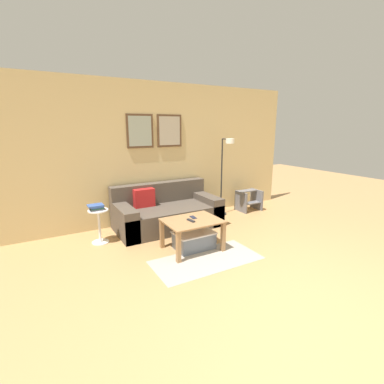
{
  "coord_description": "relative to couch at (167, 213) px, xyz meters",
  "views": [
    {
      "loc": [
        -2.18,
        -1.4,
        1.78
      ],
      "look_at": [
        -0.26,
        1.99,
        0.85
      ],
      "focal_mm": 26.0,
      "sensor_mm": 36.0,
      "label": 1
    }
  ],
  "objects": [
    {
      "name": "side_table",
      "position": [
        -1.2,
        -0.15,
        0.06
      ],
      "size": [
        0.3,
        0.3,
        0.54
      ],
      "color": "white",
      "rests_on": "ground_plane"
    },
    {
      "name": "book_stack",
      "position": [
        -1.22,
        -0.14,
        0.32
      ],
      "size": [
        0.24,
        0.19,
        0.08
      ],
      "color": "#4C4C51",
      "rests_on": "side_table"
    },
    {
      "name": "area_rug",
      "position": [
        -0.07,
        -1.46,
        -0.26
      ],
      "size": [
        1.48,
        0.71,
        0.01
      ],
      "primitive_type": "cube",
      "color": "#A39989",
      "rests_on": "ground_plane"
    },
    {
      "name": "couch",
      "position": [
        0.0,
        0.0,
        0.0
      ],
      "size": [
        1.82,
        0.92,
        0.76
      ],
      "color": "#4C4238",
      "rests_on": "ground_plane"
    },
    {
      "name": "step_stool",
      "position": [
        1.95,
        0.04,
        -0.03
      ],
      "size": [
        0.47,
        0.38,
        0.43
      ],
      "color": "slate",
      "rests_on": "ground_plane"
    },
    {
      "name": "coffee_table",
      "position": [
        -0.07,
        -1.06,
        0.1
      ],
      "size": [
        0.8,
        0.62,
        0.45
      ],
      "color": "#997047",
      "rests_on": "ground_plane"
    },
    {
      "name": "wall_back",
      "position": [
        0.22,
        0.48,
        1.02
      ],
      "size": [
        5.6,
        0.09,
        2.55
      ],
      "color": "tan",
      "rests_on": "ground_plane"
    },
    {
      "name": "ground_plane",
      "position": [
        0.23,
        -2.97,
        -0.26
      ],
      "size": [
        16.0,
        16.0,
        0.0
      ],
      "primitive_type": "plane",
      "color": "tan"
    },
    {
      "name": "cell_phone",
      "position": [
        -0.0,
        -0.97,
        0.2
      ],
      "size": [
        0.08,
        0.15,
        0.01
      ],
      "primitive_type": "cube",
      "rotation": [
        0.0,
        0.0,
        -0.12
      ],
      "color": "#1E2338",
      "rests_on": "coffee_table"
    },
    {
      "name": "floor_lamp",
      "position": [
        1.27,
        -0.01,
        0.71
      ],
      "size": [
        0.24,
        0.44,
        1.55
      ],
      "color": "black",
      "rests_on": "ground_plane"
    },
    {
      "name": "remote_control",
      "position": [
        -0.11,
        -1.1,
        0.2
      ],
      "size": [
        0.06,
        0.15,
        0.02
      ],
      "primitive_type": "cube",
      "rotation": [
        0.0,
        0.0,
        0.15
      ],
      "color": "#232328",
      "rests_on": "coffee_table"
    },
    {
      "name": "storage_bin",
      "position": [
        -0.03,
        -1.04,
        -0.13
      ],
      "size": [
        0.58,
        0.4,
        0.25
      ],
      "color": "slate",
      "rests_on": "ground_plane"
    }
  ]
}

